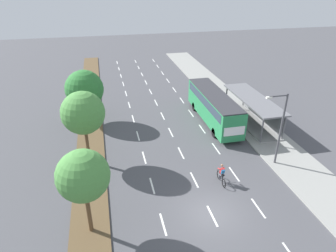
% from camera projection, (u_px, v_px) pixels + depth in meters
% --- Properties ---
extents(ground_plane, '(140.00, 140.00, 0.00)m').
position_uv_depth(ground_plane, '(211.00, 213.00, 21.03)').
color(ground_plane, '#4C4C51').
extents(median_strip, '(2.60, 52.00, 0.12)m').
position_uv_depth(median_strip, '(91.00, 110.00, 36.72)').
color(median_strip, brown).
rests_on(median_strip, ground).
extents(sidewalk_right, '(4.50, 52.00, 0.15)m').
position_uv_depth(sidewalk_right, '(224.00, 98.00, 40.18)').
color(sidewalk_right, gray).
rests_on(sidewalk_right, ground).
extents(lane_divider_left, '(0.14, 48.21, 0.01)m').
position_uv_depth(lane_divider_left, '(131.00, 112.00, 36.48)').
color(lane_divider_left, white).
rests_on(lane_divider_left, ground).
extents(lane_divider_center, '(0.14, 48.21, 0.01)m').
position_uv_depth(lane_divider_center, '(159.00, 109.00, 37.17)').
color(lane_divider_center, white).
rests_on(lane_divider_center, ground).
extents(lane_divider_right, '(0.14, 48.21, 0.01)m').
position_uv_depth(lane_divider_right, '(186.00, 106.00, 37.86)').
color(lane_divider_right, white).
rests_on(lane_divider_right, ground).
extents(bus_shelter, '(2.90, 9.75, 2.86)m').
position_uv_depth(bus_shelter, '(255.00, 108.00, 32.88)').
color(bus_shelter, gray).
rests_on(bus_shelter, sidewalk_right).
extents(bus, '(2.54, 11.29, 3.37)m').
position_uv_depth(bus, '(214.00, 105.00, 33.12)').
color(bus, '#28844C').
rests_on(bus, ground).
extents(cyclist, '(0.46, 1.82, 1.71)m').
position_uv_depth(cyclist, '(222.00, 175.00, 23.73)').
color(cyclist, black).
rests_on(cyclist, ground).
extents(median_tree_nearest, '(3.21, 3.21, 5.95)m').
position_uv_depth(median_tree_nearest, '(83.00, 176.00, 17.54)').
color(median_tree_nearest, brown).
rests_on(median_tree_nearest, median_strip).
extents(median_tree_second, '(3.62, 3.62, 6.52)m').
position_uv_depth(median_tree_second, '(83.00, 113.00, 24.55)').
color(median_tree_second, brown).
rests_on(median_tree_second, median_strip).
extents(median_tree_third, '(4.11, 4.11, 5.89)m').
position_uv_depth(median_tree_third, '(84.00, 89.00, 32.13)').
color(median_tree_third, brown).
rests_on(median_tree_third, median_strip).
extents(streetlight, '(1.91, 0.24, 6.50)m').
position_uv_depth(streetlight, '(280.00, 125.00, 24.67)').
color(streetlight, '#4C4C51').
rests_on(streetlight, sidewalk_right).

